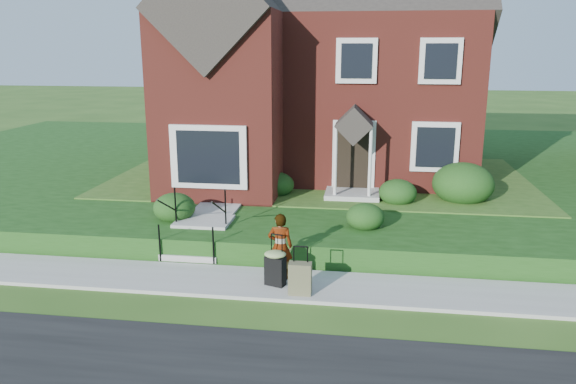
% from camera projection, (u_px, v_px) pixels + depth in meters
% --- Properties ---
extents(ground, '(120.00, 120.00, 0.00)m').
position_uv_depth(ground, '(287.00, 286.00, 12.05)').
color(ground, '#2D5119').
rests_on(ground, ground).
extents(sidewalk, '(60.00, 1.60, 0.08)m').
position_uv_depth(sidewalk, '(287.00, 285.00, 12.04)').
color(sidewalk, '#9E9B93').
rests_on(sidewalk, ground).
extents(terrace, '(44.00, 20.00, 0.60)m').
position_uv_depth(terrace, '(428.00, 171.00, 21.87)').
color(terrace, '#183E11').
rests_on(terrace, ground).
extents(walkway, '(1.20, 6.00, 0.06)m').
position_uv_depth(walkway, '(229.00, 195.00, 17.03)').
color(walkway, '#9E9B93').
rests_on(walkway, terrace).
extents(main_house, '(10.40, 10.20, 9.40)m').
position_uv_depth(main_house, '(320.00, 39.00, 19.97)').
color(main_house, maroon).
rests_on(main_house, terrace).
extents(front_steps, '(1.40, 2.02, 1.50)m').
position_uv_depth(front_steps, '(199.00, 233.00, 14.05)').
color(front_steps, '#9E9B93').
rests_on(front_steps, ground).
extents(foundation_shrubs, '(10.24, 4.46, 1.25)m').
position_uv_depth(foundation_shrubs, '(346.00, 184.00, 16.38)').
color(foundation_shrubs, black).
rests_on(foundation_shrubs, terrace).
extents(woman, '(0.55, 0.37, 1.47)m').
position_uv_depth(woman, '(280.00, 246.00, 12.11)').
color(woman, '#999999').
rests_on(woman, sidewalk).
extents(suitcase_black, '(0.56, 0.51, 1.12)m').
position_uv_depth(suitcase_black, '(275.00, 266.00, 11.84)').
color(suitcase_black, black).
rests_on(suitcase_black, sidewalk).
extents(suitcase_olive, '(0.47, 0.27, 1.01)m').
position_uv_depth(suitcase_olive, '(300.00, 278.00, 11.42)').
color(suitcase_olive, brown).
rests_on(suitcase_olive, sidewalk).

